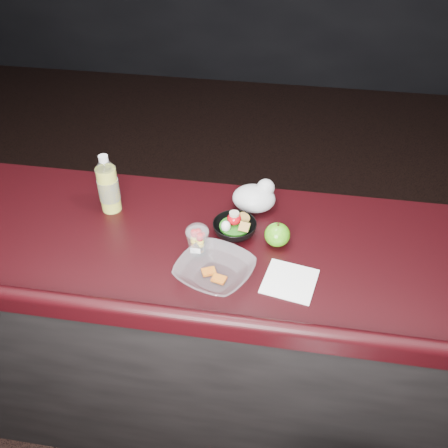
{
  "coord_description": "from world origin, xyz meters",
  "views": [
    {
      "loc": [
        0.26,
        -0.97,
        2.16
      ],
      "look_at": [
        0.05,
        0.31,
        1.1
      ],
      "focal_mm": 40.0,
      "sensor_mm": 36.0,
      "label": 1
    }
  ],
  "objects": [
    {
      "name": "green_apple",
      "position": [
        0.23,
        0.33,
        1.06
      ],
      "size": [
        0.09,
        0.09,
        0.09
      ],
      "color": "#29870F",
      "rests_on": "counter"
    },
    {
      "name": "room_shell",
      "position": [
        0.0,
        0.0,
        1.83
      ],
      "size": [
        8.0,
        8.0,
        8.0
      ],
      "color": "black",
      "rests_on": "ground"
    },
    {
      "name": "lemonade_bottle",
      "position": [
        -0.4,
        0.43,
        1.12
      ],
      "size": [
        0.08,
        0.08,
        0.23
      ],
      "color": "#CFD637",
      "rests_on": "counter"
    },
    {
      "name": "plastic_bag",
      "position": [
        0.13,
        0.52,
        1.07
      ],
      "size": [
        0.16,
        0.13,
        0.12
      ],
      "color": "silver",
      "rests_on": "counter"
    },
    {
      "name": "paper_napkin",
      "position": [
        0.28,
        0.15,
        1.02
      ],
      "size": [
        0.19,
        0.19,
        0.0
      ],
      "primitive_type": "cube",
      "rotation": [
        0.0,
        0.0,
        -0.19
      ],
      "color": "white",
      "rests_on": "counter"
    },
    {
      "name": "snack_bowl",
      "position": [
        0.08,
        0.36,
        1.05
      ],
      "size": [
        0.19,
        0.19,
        0.08
      ],
      "rotation": [
        0.0,
        0.0,
        0.33
      ],
      "color": "black",
      "rests_on": "counter"
    },
    {
      "name": "fruit_cup",
      "position": [
        -0.03,
        0.24,
        1.08
      ],
      "size": [
        0.08,
        0.08,
        0.11
      ],
      "color": "white",
      "rests_on": "counter"
    },
    {
      "name": "counter",
      "position": [
        0.0,
        0.3,
        0.51
      ],
      "size": [
        4.06,
        0.71,
        1.02
      ],
      "color": "black",
      "rests_on": "ground"
    },
    {
      "name": "takeout_bowl",
      "position": [
        0.05,
        0.13,
        1.05
      ],
      "size": [
        0.31,
        0.31,
        0.06
      ],
      "rotation": [
        0.0,
        0.0,
        -0.38
      ],
      "color": "silver",
      "rests_on": "counter"
    }
  ]
}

